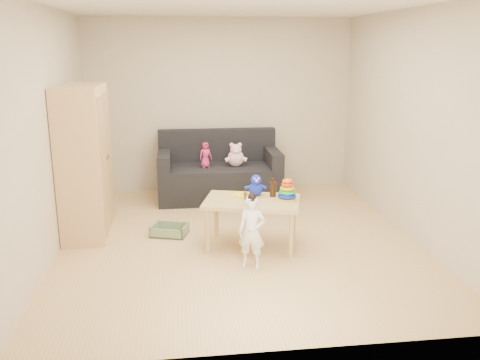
{
  "coord_description": "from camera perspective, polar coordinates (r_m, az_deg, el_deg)",
  "views": [
    {
      "loc": [
        -0.68,
        -5.49,
        2.18
      ],
      "look_at": [
        0.05,
        0.25,
        0.65
      ],
      "focal_mm": 38.0,
      "sensor_mm": 36.0,
      "label": 1
    }
  ],
  "objects": [
    {
      "name": "storage_bin",
      "position": [
        6.12,
        -7.92,
        -5.59
      ],
      "size": [
        0.48,
        0.41,
        0.12
      ],
      "primitive_type": null,
      "rotation": [
        0.0,
        0.0,
        -0.3
      ],
      "color": "gray",
      "rests_on": "ground"
    },
    {
      "name": "brown_bottle",
      "position": [
        5.69,
        3.72,
        -0.98
      ],
      "size": [
        0.07,
        0.07,
        0.21
      ],
      "color": "black",
      "rests_on": "play_table"
    },
    {
      "name": "yellow_book",
      "position": [
        5.73,
        0.25,
        -1.7
      ],
      "size": [
        0.28,
        0.28,
        0.02
      ],
      "primitive_type": "cube",
      "rotation": [
        0.0,
        0.0,
        -0.44
      ],
      "color": "yellow",
      "rests_on": "play_table"
    },
    {
      "name": "blue_plush",
      "position": [
        5.72,
        1.79,
        -0.54
      ],
      "size": [
        0.26,
        0.24,
        0.25
      ],
      "primitive_type": null,
      "rotation": [
        0.0,
        0.0,
        -0.56
      ],
      "color": "#152CC4",
      "rests_on": "play_table"
    },
    {
      "name": "wooden_figure",
      "position": [
        5.58,
        0.6,
        -1.7
      ],
      "size": [
        0.04,
        0.04,
        0.1
      ],
      "primitive_type": null,
      "rotation": [
        0.0,
        0.0,
        -0.09
      ],
      "color": "brown",
      "rests_on": "play_table"
    },
    {
      "name": "doll",
      "position": [
        7.26,
        -3.9,
        2.8
      ],
      "size": [
        0.21,
        0.18,
        0.36
      ],
      "primitive_type": "imported",
      "rotation": [
        0.0,
        0.0,
        0.34
      ],
      "color": "#CD266F",
      "rests_on": "sofa"
    },
    {
      "name": "room",
      "position": [
        5.6,
        -0.19,
        5.78
      ],
      "size": [
        4.5,
        4.5,
        4.5
      ],
      "color": "tan",
      "rests_on": "ground"
    },
    {
      "name": "wardrobe",
      "position": [
        6.17,
        -17.05,
        1.98
      ],
      "size": [
        0.49,
        0.98,
        1.76
      ],
      "primitive_type": "cube",
      "color": "#E1B07B",
      "rests_on": "ground"
    },
    {
      "name": "pink_bear",
      "position": [
        7.33,
        -0.48,
        2.68
      ],
      "size": [
        0.26,
        0.23,
        0.29
      ],
      "primitive_type": null,
      "rotation": [
        0.0,
        0.0,
        -0.05
      ],
      "color": "#FFBBD9",
      "rests_on": "sofa"
    },
    {
      "name": "play_table",
      "position": [
        5.66,
        1.33,
        -4.87
      ],
      "size": [
        1.17,
        0.9,
        0.54
      ],
      "primitive_type": "cube",
      "rotation": [
        0.0,
        0.0,
        -0.27
      ],
      "color": "tan",
      "rests_on": "ground"
    },
    {
      "name": "ring_stacker",
      "position": [
        5.58,
        5.3,
        -1.32
      ],
      "size": [
        0.2,
        0.2,
        0.23
      ],
      "color": "yellow",
      "rests_on": "play_table"
    },
    {
      "name": "toddler",
      "position": [
        5.12,
        1.32,
        -5.92
      ],
      "size": [
        0.32,
        0.27,
        0.73
      ],
      "primitive_type": "imported",
      "rotation": [
        0.0,
        0.0,
        -0.36
      ],
      "color": "white",
      "rests_on": "ground"
    },
    {
      "name": "sofa",
      "position": [
        7.45,
        -2.34,
        -0.24
      ],
      "size": [
        1.76,
        0.88,
        0.49
      ],
      "primitive_type": "cube",
      "rotation": [
        0.0,
        0.0,
        -0.0
      ],
      "color": "black",
      "rests_on": "ground"
    }
  ]
}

